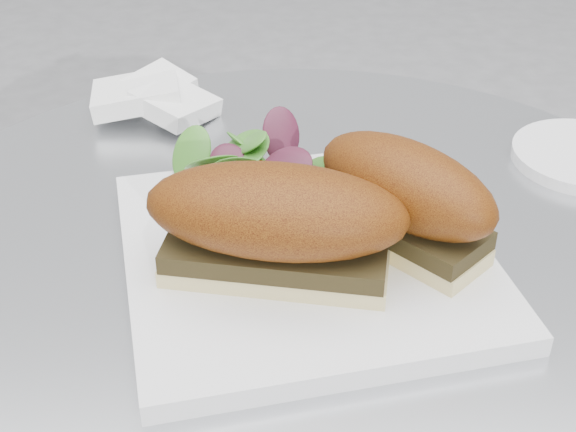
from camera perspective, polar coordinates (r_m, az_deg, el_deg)
name	(u,v)px	position (r m, az deg, el deg)	size (l,w,h in m)	color
plate	(305,255)	(0.59, 1.20, -2.82)	(0.26, 0.26, 0.02)	white
sandwich_left	(276,222)	(0.54, -0.85, -0.40)	(0.19, 0.11, 0.08)	beige
sandwich_right	(405,195)	(0.57, 8.31, 1.49)	(0.15, 0.15, 0.08)	beige
salad	(244,164)	(0.64, -3.14, 3.74)	(0.11, 0.11, 0.05)	#448B2D
napkin	(156,107)	(0.81, -9.36, 7.69)	(0.11, 0.11, 0.02)	white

